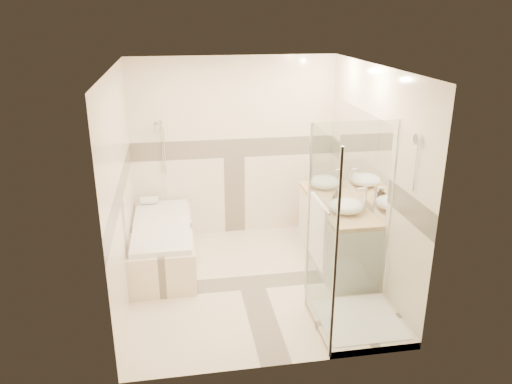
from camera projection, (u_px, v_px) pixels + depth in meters
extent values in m
cube|color=beige|center=(251.00, 283.00, 5.94)|extent=(2.80, 3.00, 0.01)
cube|color=white|center=(250.00, 67.00, 5.08)|extent=(2.80, 3.00, 0.01)
cube|color=beige|center=(234.00, 148.00, 6.90)|extent=(2.80, 0.01, 2.50)
cube|color=beige|center=(279.00, 242.00, 4.11)|extent=(2.80, 0.01, 2.50)
cube|color=beige|center=(120.00, 190.00, 5.29)|extent=(0.01, 3.00, 2.50)
cube|color=beige|center=(372.00, 177.00, 5.72)|extent=(0.01, 3.00, 2.50)
cube|color=white|center=(362.00, 153.00, 5.93)|extent=(0.01, 1.60, 1.00)
cylinder|color=silver|center=(162.00, 145.00, 6.68)|extent=(0.02, 0.02, 0.70)
cube|color=beige|center=(163.00, 246.00, 6.29)|extent=(0.75, 1.70, 0.50)
cube|color=white|center=(162.00, 225.00, 6.20)|extent=(0.69, 1.60, 0.06)
ellipsoid|color=white|center=(162.00, 229.00, 6.21)|extent=(0.56, 1.40, 0.16)
cube|color=white|center=(336.00, 235.00, 6.25)|extent=(0.55, 1.60, 0.80)
cylinder|color=silver|center=(323.00, 239.00, 5.78)|extent=(0.01, 0.24, 0.01)
cylinder|color=silver|center=(306.00, 213.00, 6.52)|extent=(0.01, 0.24, 0.01)
cube|color=#E1B077|center=(338.00, 203.00, 6.10)|extent=(0.57, 1.62, 0.05)
cube|color=beige|center=(359.00, 323.00, 5.09)|extent=(0.90, 0.90, 0.08)
cube|color=white|center=(359.00, 319.00, 5.08)|extent=(0.80, 0.80, 0.01)
cube|color=white|center=(321.00, 237.00, 4.68)|extent=(0.01, 0.90, 2.00)
cube|color=white|center=(350.00, 216.00, 5.16)|extent=(0.90, 0.01, 2.00)
cylinder|color=silver|center=(336.00, 260.00, 4.26)|extent=(0.03, 0.03, 2.00)
cylinder|color=silver|center=(308.00, 219.00, 5.10)|extent=(0.03, 0.03, 2.00)
cylinder|color=silver|center=(391.00, 213.00, 5.24)|extent=(0.03, 0.03, 2.00)
cylinder|color=silver|center=(417.00, 139.00, 4.50)|extent=(0.03, 0.10, 0.10)
cylinder|color=silver|center=(319.00, 202.00, 4.55)|extent=(0.02, 0.60, 0.02)
cube|color=white|center=(318.00, 232.00, 4.66)|extent=(0.04, 0.48, 0.62)
ellipsoid|color=white|center=(324.00, 182.00, 6.54)|extent=(0.40, 0.40, 0.16)
ellipsoid|color=white|center=(346.00, 206.00, 5.73)|extent=(0.40, 0.40, 0.16)
cylinder|color=silver|center=(341.00, 178.00, 6.55)|extent=(0.03, 0.03, 0.25)
cylinder|color=silver|center=(338.00, 170.00, 6.51)|extent=(0.09, 0.02, 0.02)
cylinder|color=silver|center=(365.00, 199.00, 5.75)|extent=(0.03, 0.03, 0.30)
cylinder|color=silver|center=(362.00, 189.00, 5.69)|extent=(0.11, 0.03, 0.03)
imported|color=black|center=(338.00, 197.00, 6.01)|extent=(0.07, 0.07, 0.15)
imported|color=black|center=(336.00, 196.00, 6.08)|extent=(0.13, 0.13, 0.14)
cube|color=white|center=(321.00, 181.00, 6.69)|extent=(0.17, 0.27, 0.09)
cylinder|color=white|center=(149.00, 200.00, 6.78)|extent=(0.23, 0.11, 0.11)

